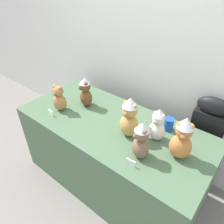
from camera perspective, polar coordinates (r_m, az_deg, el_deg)
The scene contains 13 objects.
ground_plane at distance 2.27m, azimuth -4.25°, elevation -21.43°, with size 10.00×10.00×0.00m, color gray.
wall_back at distance 2.07m, azimuth 11.78°, elevation 17.87°, with size 7.00×0.08×2.60m, color white.
display_table at distance 2.09m, azimuth 0.00°, elevation -11.25°, with size 1.73×0.79×0.75m, color #4C6B4C.
instrument_case at distance 2.16m, azimuth 23.03°, elevation -7.96°, with size 0.29×0.14×1.01m.
teddy_bear_chestnut at distance 2.01m, azimuth -7.13°, elevation 5.33°, with size 0.17×0.17×0.30m.
teddy_bear_honey at distance 1.62m, azimuth 4.73°, elevation -1.55°, with size 0.16×0.14×0.35m.
teddy_bear_snow at distance 1.64m, azimuth 12.17°, elevation -3.39°, with size 0.14×0.12×0.28m.
teddy_bear_ginger at distance 1.51m, azimuth 18.37°, elevation -6.87°, with size 0.19×0.18×0.34m.
teddy_bear_caramel at distance 2.00m, azimuth -14.02°, elevation 3.45°, with size 0.15×0.13×0.25m.
teddy_bear_mocha at distance 1.47m, azimuth 7.81°, elevation -7.64°, with size 0.18×0.17×0.30m.
party_cup_blue at distance 1.80m, azimuth 15.01°, elevation -3.18°, with size 0.08×0.08×0.11m, color blue.
name_card_front_left at distance 2.00m, azimuth -16.03°, elevation -0.11°, with size 0.07×0.01×0.05m, color white.
name_card_front_middle at distance 1.48m, azimuth 5.07°, elevation -13.42°, with size 0.07×0.01×0.05m, color white.
Camera 1 is at (0.91, -0.88, 1.89)m, focal length 33.95 mm.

